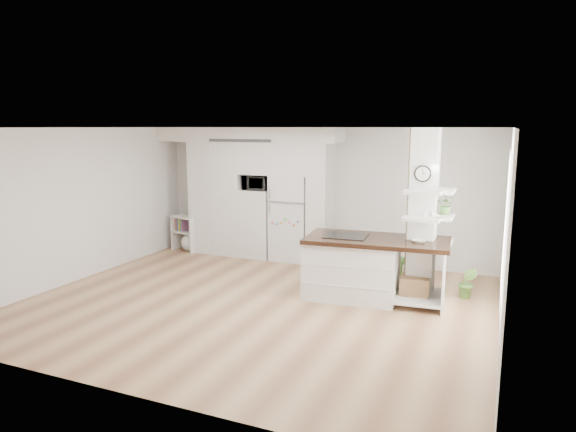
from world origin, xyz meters
name	(u,v)px	position (x,y,z in m)	size (l,w,h in m)	color
floor	(257,303)	(0.00, 0.00, 0.00)	(7.00, 6.00, 0.01)	tan
room	(255,185)	(0.00, 0.00, 1.86)	(7.04, 6.04, 2.72)	white
cabinet_wall	(251,185)	(-1.45, 2.67, 1.51)	(4.00, 0.71, 2.70)	white
refrigerator	(292,218)	(-0.53, 2.68, 0.88)	(0.78, 0.69, 1.75)	white
column	(427,217)	(2.38, 1.13, 1.35)	(0.69, 0.90, 2.70)	silver
window	(505,221)	(3.48, 0.30, 1.50)	(2.40, 2.40, 0.00)	white
pendant_light	(370,170)	(1.70, 0.15, 2.12)	(0.12, 0.12, 0.10)	white
kitchen_island	(360,266)	(1.40, 0.89, 0.51)	(2.29, 1.22, 1.56)	white
bookshelf	(188,236)	(-2.93, 2.49, 0.33)	(0.72, 0.53, 0.77)	white
floor_plant_a	(468,283)	(3.00, 1.52, 0.26)	(0.29, 0.23, 0.52)	#4C7C31
floor_plant_b	(401,271)	(1.87, 1.85, 0.24)	(0.27, 0.27, 0.48)	#4C7C31
microwave	(257,183)	(-1.27, 2.62, 1.57)	(0.54, 0.37, 0.30)	#2D2D2D
shelf_plant	(446,205)	(2.63, 1.30, 1.52)	(0.27, 0.23, 0.30)	#4C7C31
decor_bowl	(419,241)	(2.30, 0.90, 1.00)	(0.22, 0.22, 0.05)	white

